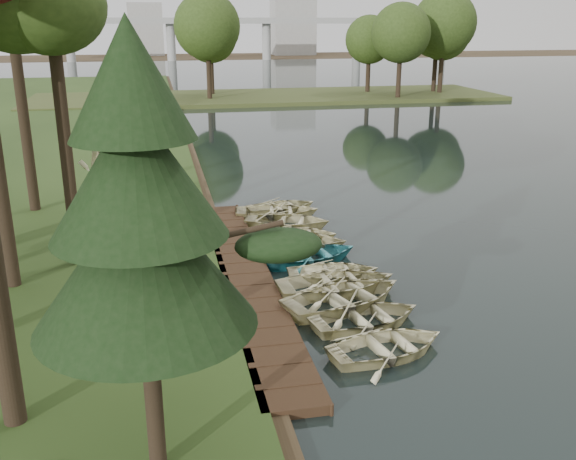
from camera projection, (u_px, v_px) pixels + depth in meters
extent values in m
plane|color=#3D2F1D|center=(293.00, 277.00, 21.58)|extent=(300.00, 300.00, 0.00)
cube|color=#352214|center=(246.00, 277.00, 21.22)|extent=(1.60, 16.00, 0.30)
cube|color=#3F4920|center=(268.00, 97.00, 69.55)|extent=(50.00, 14.00, 0.45)
cylinder|color=black|center=(39.00, 76.00, 64.24)|extent=(0.50, 0.50, 4.80)
sphere|color=#314718|center=(35.00, 39.00, 63.12)|extent=(5.60, 5.60, 5.60)
cylinder|color=black|center=(108.00, 75.00, 65.53)|extent=(0.50, 0.50, 4.80)
sphere|color=#314718|center=(105.00, 38.00, 64.40)|extent=(5.60, 5.60, 5.60)
cylinder|color=black|center=(174.00, 74.00, 66.81)|extent=(0.50, 0.50, 4.80)
sphere|color=#314718|center=(172.00, 38.00, 65.68)|extent=(5.60, 5.60, 5.60)
cylinder|color=black|center=(237.00, 73.00, 68.09)|extent=(0.50, 0.50, 4.80)
sphere|color=#314718|center=(236.00, 37.00, 66.97)|extent=(5.60, 5.60, 5.60)
cylinder|color=black|center=(298.00, 72.00, 69.37)|extent=(0.50, 0.50, 4.80)
sphere|color=#314718|center=(299.00, 37.00, 68.25)|extent=(5.60, 5.60, 5.60)
cylinder|color=black|center=(357.00, 71.00, 70.66)|extent=(0.50, 0.50, 4.80)
sphere|color=#314718|center=(358.00, 37.00, 69.53)|extent=(5.60, 5.60, 5.60)
cylinder|color=black|center=(414.00, 70.00, 71.94)|extent=(0.50, 0.50, 4.80)
sphere|color=#314718|center=(416.00, 36.00, 70.81)|extent=(5.60, 5.60, 5.60)
cube|color=#A5A5A0|center=(219.00, 21.00, 132.62)|extent=(90.00, 4.00, 1.20)
cylinder|color=#A5A5A0|center=(70.00, 42.00, 128.10)|extent=(1.80, 1.80, 8.00)
cylinder|color=#A5A5A0|center=(171.00, 41.00, 131.95)|extent=(1.80, 1.80, 8.00)
cylinder|color=#A5A5A0|center=(267.00, 40.00, 135.79)|extent=(1.80, 1.80, 8.00)
cylinder|color=#A5A5A0|center=(357.00, 40.00, 139.64)|extent=(1.80, 1.80, 8.00)
cylinder|color=#A5A5A0|center=(442.00, 39.00, 143.49)|extent=(1.80, 1.80, 8.00)
cube|color=#A5A5A0|center=(293.00, 16.00, 154.76)|extent=(10.00, 8.00, 18.00)
cube|color=#A5A5A0|center=(146.00, 29.00, 153.61)|extent=(8.00, 8.00, 12.00)
imported|color=beige|center=(388.00, 343.00, 16.36)|extent=(3.61, 2.89, 0.67)
imported|color=beige|center=(367.00, 315.00, 17.94)|extent=(3.67, 2.93, 0.68)
imported|color=beige|center=(345.00, 294.00, 19.11)|extent=(4.68, 3.98, 0.82)
imported|color=beige|center=(337.00, 281.00, 20.12)|extent=(4.02, 3.01, 0.79)
imported|color=beige|center=(333.00, 270.00, 21.20)|extent=(3.20, 2.39, 0.63)
imported|color=teal|center=(310.00, 253.00, 22.65)|extent=(3.91, 3.12, 0.72)
imported|color=beige|center=(299.00, 239.00, 24.03)|extent=(4.16, 3.54, 0.73)
imported|color=beige|center=(295.00, 233.00, 24.87)|extent=(3.73, 3.11, 0.66)
imported|color=beige|center=(287.00, 219.00, 26.42)|extent=(4.12, 3.53, 0.72)
imported|color=beige|center=(277.00, 209.00, 27.74)|extent=(3.90, 3.02, 0.74)
imported|color=beige|center=(282.00, 205.00, 28.61)|extent=(3.50, 2.77, 0.65)
imported|color=beige|center=(113.00, 220.00, 25.42)|extent=(4.36, 4.20, 0.74)
cylinder|color=black|center=(64.00, 135.00, 20.69)|extent=(0.42, 0.42, 8.78)
cylinder|color=black|center=(20.00, 90.00, 26.57)|extent=(0.45, 0.45, 10.33)
cylinder|color=black|center=(153.00, 386.00, 11.42)|extent=(0.32, 0.32, 3.45)
cone|color=black|center=(143.00, 253.00, 10.63)|extent=(3.80, 3.80, 2.60)
cone|color=black|center=(136.00, 169.00, 10.18)|extent=(2.90, 2.90, 2.25)
cone|color=black|center=(129.00, 78.00, 9.74)|extent=(2.00, 2.00, 1.90)
cone|color=#3F661E|center=(153.00, 338.00, 15.88)|extent=(0.60, 0.60, 0.87)
cone|color=#3F661E|center=(135.00, 243.00, 22.31)|extent=(0.60, 0.60, 1.09)
cone|color=#3F661E|center=(138.00, 254.00, 21.59)|extent=(0.60, 0.60, 0.86)
cone|color=#3F661E|center=(169.00, 198.00, 28.24)|extent=(0.60, 0.60, 0.91)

